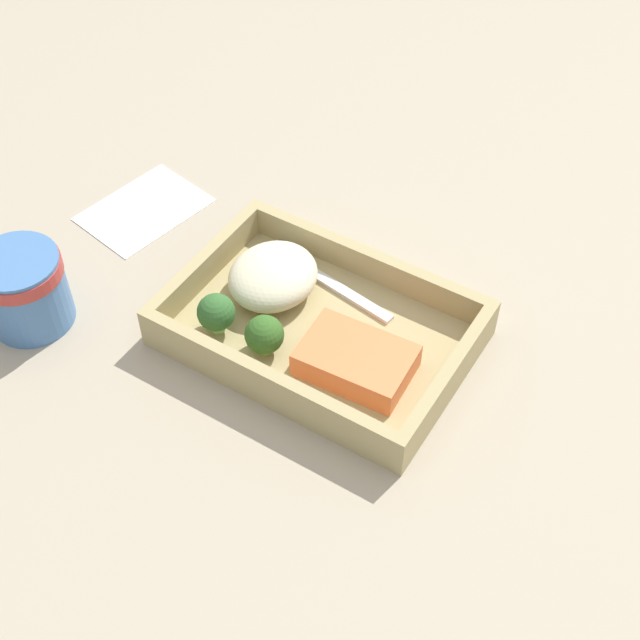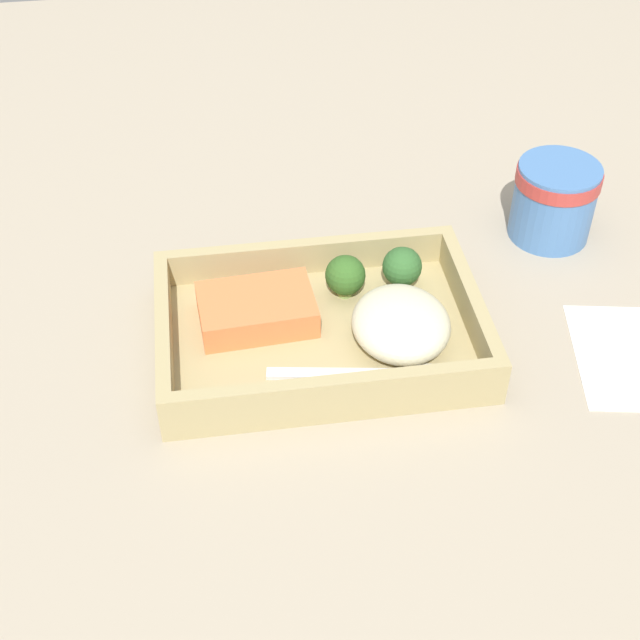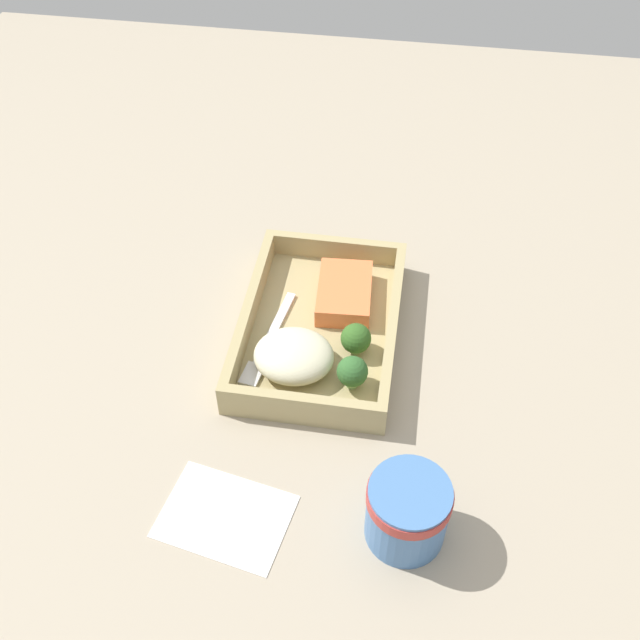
{
  "view_description": "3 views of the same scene",
  "coord_description": "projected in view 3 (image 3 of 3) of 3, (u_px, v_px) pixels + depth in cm",
  "views": [
    {
      "loc": [
        -29.55,
        47.58,
        64.91
      ],
      "look_at": [
        0.0,
        0.0,
        2.7
      ],
      "focal_mm": 50.0,
      "sensor_mm": 36.0,
      "label": 1
    },
    {
      "loc": [
        -8.29,
        -56.4,
        54.52
      ],
      "look_at": [
        0.0,
        0.0,
        2.7
      ],
      "focal_mm": 50.0,
      "sensor_mm": 36.0,
      "label": 2
    },
    {
      "loc": [
        62.41,
        9.75,
        69.76
      ],
      "look_at": [
        0.0,
        0.0,
        2.7
      ],
      "focal_mm": 42.0,
      "sensor_mm": 36.0,
      "label": 3
    }
  ],
  "objects": [
    {
      "name": "paper_cup",
      "position": [
        408.0,
        510.0,
        0.72
      ],
      "size": [
        8.29,
        8.29,
        7.96
      ],
      "color": "#4673AD",
      "rests_on": "ground_plane"
    },
    {
      "name": "fork",
      "position": [
        267.0,
        344.0,
        0.91
      ],
      "size": [
        15.86,
        4.1,
        0.44
      ],
      "color": "silver",
      "rests_on": "takeout_tray"
    },
    {
      "name": "tray_rim",
      "position": [
        320.0,
        319.0,
        0.92
      ],
      "size": [
        28.0,
        19.03,
        3.25
      ],
      "color": "tan",
      "rests_on": "takeout_tray"
    },
    {
      "name": "receipt_slip",
      "position": [
        225.0,
        516.0,
        0.77
      ],
      "size": [
        11.63,
        14.46,
        0.24
      ],
      "primitive_type": "cube",
      "rotation": [
        0.0,
        0.0,
        -0.18
      ],
      "color": "white",
      "rests_on": "ground_plane"
    },
    {
      "name": "mashed_potatoes",
      "position": [
        294.0,
        356.0,
        0.87
      ],
      "size": [
        8.45,
        9.48,
        4.08
      ],
      "primitive_type": "ellipsoid",
      "color": "beige",
      "rests_on": "takeout_tray"
    },
    {
      "name": "broccoli_floret_1",
      "position": [
        352.0,
        372.0,
        0.85
      ],
      "size": [
        3.63,
        3.63,
        4.28
      ],
      "color": "#7EA966",
      "rests_on": "takeout_tray"
    },
    {
      "name": "ground_plane",
      "position": [
        320.0,
        340.0,
        0.95
      ],
      "size": [
        160.0,
        160.0,
        2.0
      ],
      "primitive_type": "cube",
      "color": "tan"
    },
    {
      "name": "broccoli_floret_2",
      "position": [
        356.0,
        339.0,
        0.89
      ],
      "size": [
        3.68,
        3.68,
        4.11
      ],
      "color": "#7C9751",
      "rests_on": "takeout_tray"
    },
    {
      "name": "salmon_fillet",
      "position": [
        344.0,
        293.0,
        0.96
      ],
      "size": [
        10.48,
        7.37,
        2.68
      ],
      "primitive_type": "cube",
      "rotation": [
        0.0,
        0.0,
        0.06
      ],
      "color": "#F67540",
      "rests_on": "takeout_tray"
    },
    {
      "name": "takeout_tray",
      "position": [
        320.0,
        331.0,
        0.94
      ],
      "size": [
        28.0,
        19.03,
        1.2
      ],
      "primitive_type": "cube",
      "color": "tan",
      "rests_on": "ground_plane"
    }
  ]
}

